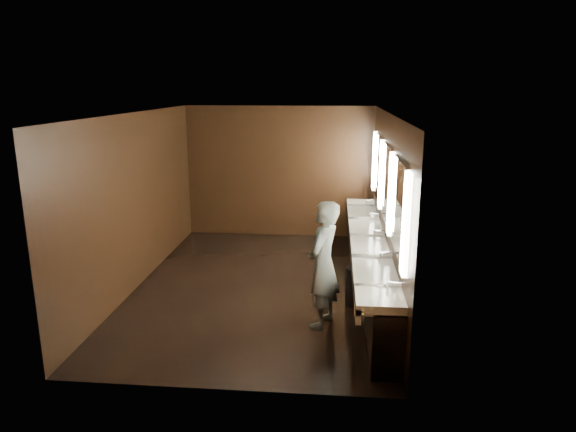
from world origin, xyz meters
name	(u,v)px	position (x,y,z in m)	size (l,w,h in m)	color
floor	(260,285)	(0.00, 0.00, 0.00)	(6.00, 6.00, 0.00)	black
ceiling	(258,113)	(0.00, 0.00, 2.80)	(4.00, 6.00, 0.02)	#2D2D2B
wall_back	(279,172)	(0.00, 3.00, 1.40)	(4.00, 0.02, 2.80)	black
wall_front	(216,268)	(0.00, -3.00, 1.40)	(4.00, 0.02, 2.80)	black
wall_left	(137,201)	(-2.00, 0.00, 1.40)	(0.02, 6.00, 2.80)	black
wall_right	(386,206)	(2.00, 0.00, 1.40)	(0.02, 6.00, 2.80)	black
sink_counter	(371,260)	(1.79, 0.00, 0.50)	(0.55, 5.40, 1.01)	black
mirror_band	(386,183)	(1.98, 0.00, 1.75)	(0.06, 5.03, 1.15)	white
person	(323,265)	(1.06, -1.32, 0.87)	(0.64, 0.42, 1.75)	#91B2D8
trash_bin	(358,286)	(1.58, -0.60, 0.29)	(0.37, 0.37, 0.58)	black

